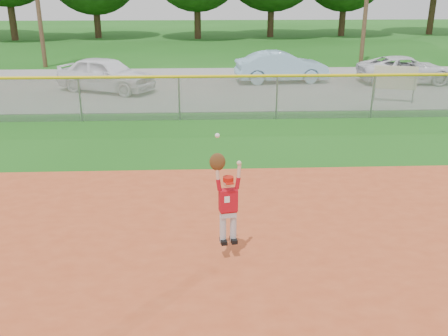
# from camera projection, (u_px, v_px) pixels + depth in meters

# --- Properties ---
(ground) EXTENTS (120.00, 120.00, 0.00)m
(ground) POSITION_uv_depth(u_px,v_px,m) (156.00, 284.00, 7.83)
(ground) COLOR #185513
(ground) RESTS_ON ground
(parking_strip) EXTENTS (44.00, 10.00, 0.03)m
(parking_strip) POSITION_uv_depth(u_px,v_px,m) (185.00, 86.00, 22.81)
(parking_strip) COLOR gray
(parking_strip) RESTS_ON ground
(car_white_a) EXTENTS (4.65, 3.39, 1.47)m
(car_white_a) POSITION_uv_depth(u_px,v_px,m) (106.00, 74.00, 21.41)
(car_white_a) COLOR white
(car_white_a) RESTS_ON parking_strip
(car_blue) EXTENTS (4.43, 1.87, 1.42)m
(car_blue) POSITION_uv_depth(u_px,v_px,m) (282.00, 67.00, 23.45)
(car_blue) COLOR #92C0DA
(car_blue) RESTS_ON parking_strip
(car_white_b) EXTENTS (4.44, 2.13, 1.22)m
(car_white_b) POSITION_uv_depth(u_px,v_px,m) (406.00, 70.00, 23.30)
(car_white_b) COLOR white
(car_white_b) RESTS_ON parking_strip
(sponsor_sign) EXTENTS (1.57, 0.54, 1.45)m
(sponsor_sign) POSITION_uv_depth(u_px,v_px,m) (395.00, 79.00, 19.34)
(sponsor_sign) COLOR gray
(sponsor_sign) RESTS_ON ground
(outfield_fence) EXTENTS (40.06, 0.10, 1.55)m
(outfield_fence) POSITION_uv_depth(u_px,v_px,m) (179.00, 95.00, 16.89)
(outfield_fence) COLOR gray
(outfield_fence) RESTS_ON ground
(ballplayer) EXTENTS (0.53, 0.26, 1.92)m
(ballplayer) POSITION_uv_depth(u_px,v_px,m) (227.00, 199.00, 8.15)
(ballplayer) COLOR silver
(ballplayer) RESTS_ON ground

